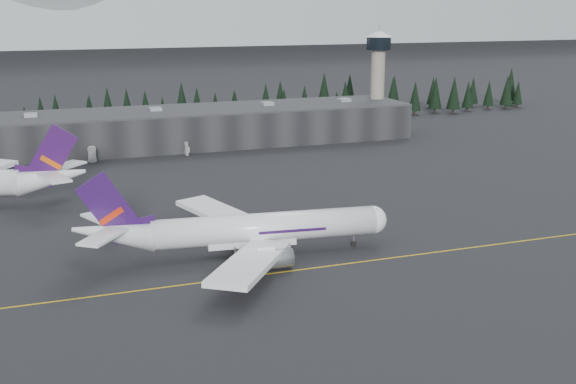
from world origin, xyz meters
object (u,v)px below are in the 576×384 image
object	(u,v)px
control_tower	(378,70)
jet_main	(238,230)
terminal	(185,127)
gse_vehicle_b	(187,153)
gse_vehicle_a	(93,161)

from	to	relation	value
control_tower	jet_main	bearing A→B (deg)	-126.97
terminal	control_tower	bearing A→B (deg)	2.29
jet_main	control_tower	bearing A→B (deg)	59.60
terminal	control_tower	distance (m)	76.98
jet_main	gse_vehicle_b	size ratio (longest dim) A/B	13.36
terminal	gse_vehicle_a	bearing A→B (deg)	-150.62
terminal	gse_vehicle_a	world-z (taller)	terminal
control_tower	jet_main	xyz separation A→B (m)	(-89.01, -118.24, -18.27)
jet_main	gse_vehicle_b	xyz separation A→B (m)	(10.83, 97.70, -4.35)
terminal	jet_main	world-z (taller)	jet_main
control_tower	gse_vehicle_a	bearing A→B (deg)	-168.67
terminal	gse_vehicle_b	size ratio (longest dim) A/B	34.57
control_tower	jet_main	distance (m)	149.12
terminal	gse_vehicle_b	xyz separation A→B (m)	(-3.18, -17.54, -5.51)
terminal	gse_vehicle_b	world-z (taller)	terminal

